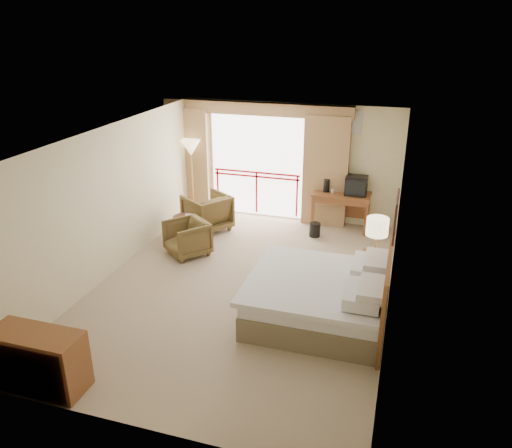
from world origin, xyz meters
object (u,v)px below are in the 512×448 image
(tv, at_px, (356,186))
(armchair_near, at_px, (188,254))
(desk, at_px, (342,200))
(wastebasket, at_px, (315,230))
(bed, at_px, (321,297))
(nightstand, at_px, (373,272))
(armchair_far, at_px, (208,229))
(dresser, at_px, (38,360))
(floor_lamp, at_px, (191,151))
(side_table, at_px, (186,225))
(table_lamp, at_px, (377,227))

(tv, xyz_separation_m, armchair_near, (-3.04, -2.25, -1.04))
(desk, height_order, wastebasket, desk)
(bed, relative_size, nightstand, 3.42)
(armchair_far, bearing_deg, dresser, 33.10)
(nightstand, distance_m, armchair_far, 4.11)
(armchair_near, distance_m, dresser, 4.17)
(desk, bearing_deg, armchair_near, -136.62)
(desk, xyz_separation_m, dresser, (-2.92, -6.46, -0.25))
(bed, height_order, nightstand, bed)
(tv, bearing_deg, floor_lamp, 175.05)
(desk, relative_size, side_table, 2.26)
(desk, distance_m, dresser, 7.09)
(wastebasket, bearing_deg, bed, -77.61)
(tv, distance_m, dresser, 7.19)
(tv, bearing_deg, nightstand, -82.41)
(nightstand, bearing_deg, armchair_near, 174.53)
(nightstand, height_order, wastebasket, nightstand)
(armchair_far, height_order, armchair_near, armchair_far)
(armchair_near, height_order, dresser, dresser)
(nightstand, distance_m, armchair_near, 3.69)
(table_lamp, height_order, desk, table_lamp)
(wastebasket, bearing_deg, nightstand, -54.34)
(nightstand, bearing_deg, bed, -120.33)
(desk, bearing_deg, armchair_far, -157.35)
(tv, height_order, armchair_near, tv)
(desk, relative_size, armchair_near, 1.64)
(table_lamp, relative_size, side_table, 1.17)
(nightstand, distance_m, desk, 2.79)
(bed, height_order, armchair_far, bed)
(nightstand, height_order, armchair_near, nightstand)
(table_lamp, bearing_deg, armchair_far, 157.50)
(tv, relative_size, floor_lamp, 0.26)
(desk, distance_m, side_table, 3.50)
(desk, distance_m, armchair_far, 3.08)
(tv, relative_size, armchair_far, 0.52)
(bed, relative_size, desk, 1.67)
(tv, bearing_deg, bed, -97.24)
(bed, bearing_deg, wastebasket, 102.39)
(bed, relative_size, wastebasket, 7.04)
(side_table, bearing_deg, armchair_near, -62.94)
(tv, height_order, wastebasket, tv)
(armchair_near, xyz_separation_m, side_table, (-0.28, 0.56, 0.39))
(armchair_far, distance_m, dresser, 5.47)
(desk, xyz_separation_m, armchair_far, (-2.84, -1.00, -0.65))
(bed, height_order, floor_lamp, floor_lamp)
(wastebasket, relative_size, armchair_near, 0.39)
(armchair_far, relative_size, side_table, 1.60)
(nightstand, height_order, tv, tv)
(table_lamp, height_order, dresser, table_lamp)
(nightstand, relative_size, table_lamp, 0.94)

